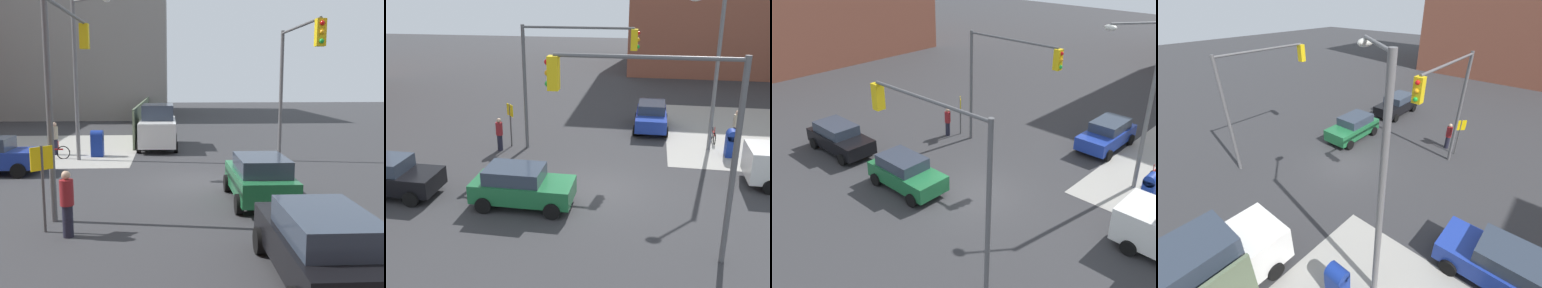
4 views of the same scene
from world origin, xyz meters
The scene contains 11 objects.
ground_plane centered at (0.00, 0.00, 0.00)m, with size 120.00×120.00×0.00m, color #333335.
traffic_signal_nw_corner centered at (-2.23, 4.50, 4.66)m, with size 5.91×0.36×6.50m.
traffic_signal_se_corner centered at (2.31, -4.50, 4.64)m, with size 5.72×0.36×6.50m.
street_lamp_corner centered at (4.97, 5.51, 4.70)m, with size 1.90×2.14×8.00m.
warning_sign_two_way centered at (-5.40, 4.52, 1.64)m, with size 0.48×0.48×2.40m.
mailbox_blue centered at (6.20, 5.00, 0.76)m, with size 0.56×0.64×1.43m.
sedan_green centered at (-2.86, -1.92, 0.84)m, with size 3.97×2.02×1.62m.
sedan_black centered at (-8.72, -1.93, 0.84)m, with size 4.36×2.02×1.62m.
hatchback_blue centered at (2.08, 8.97, 0.84)m, with size 2.02×4.11×1.62m.
pedestrian_waiting centered at (-5.80, 3.80, 0.94)m, with size 0.36×0.36×1.79m.
bicycle_leaning_on_fence centered at (5.60, 7.20, 0.35)m, with size 0.05×1.75×0.97m.
Camera 3 is at (11.55, -13.05, 11.01)m, focal length 40.00 mm.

